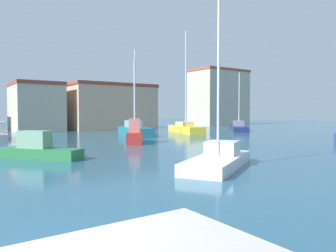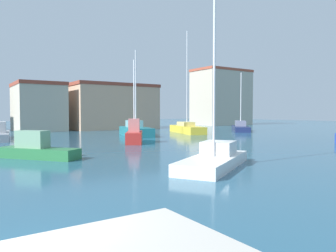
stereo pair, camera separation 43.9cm
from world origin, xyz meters
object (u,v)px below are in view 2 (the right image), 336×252
object	(u,v)px
sailboat_navy_outer_mooring	(241,127)
sailboat_red_near_pier	(134,134)
sailboat_white_mid_harbor	(215,158)
sailboat_yellow_inner_mooring	(187,128)
motorboat_green_far_right	(36,149)
sailboat_teal_center_channel	(136,130)

from	to	relation	value
sailboat_navy_outer_mooring	sailboat_red_near_pier	bearing A→B (deg)	-160.76
sailboat_white_mid_harbor	sailboat_yellow_inner_mooring	bearing A→B (deg)	55.92
motorboat_green_far_right	sailboat_yellow_inner_mooring	distance (m)	25.02
sailboat_teal_center_channel	sailboat_yellow_inner_mooring	world-z (taller)	sailboat_yellow_inner_mooring
motorboat_green_far_right	sailboat_red_near_pier	xyz separation A→B (m)	(9.19, 5.09, 0.22)
sailboat_red_near_pier	sailboat_white_mid_harbor	size ratio (longest dim) A/B	0.71
sailboat_teal_center_channel	motorboat_green_far_right	xyz separation A→B (m)	(-13.32, -12.61, -0.11)
sailboat_white_mid_harbor	sailboat_red_near_pier	bearing A→B (deg)	79.32
sailboat_yellow_inner_mooring	sailboat_white_mid_harbor	size ratio (longest dim) A/B	1.28
motorboat_green_far_right	sailboat_yellow_inner_mooring	world-z (taller)	sailboat_yellow_inner_mooring
sailboat_navy_outer_mooring	sailboat_yellow_inner_mooring	bearing A→B (deg)	174.69
sailboat_teal_center_channel	sailboat_navy_outer_mooring	bearing A→B (deg)	-0.54
sailboat_yellow_inner_mooring	sailboat_teal_center_channel	bearing A→B (deg)	-175.03
sailboat_teal_center_channel	motorboat_green_far_right	world-z (taller)	sailboat_teal_center_channel
motorboat_green_far_right	sailboat_white_mid_harbor	bearing A→B (deg)	-50.60
sailboat_yellow_inner_mooring	sailboat_red_near_pier	xyz separation A→B (m)	(-12.01, -8.20, 0.15)
sailboat_yellow_inner_mooring	sailboat_white_mid_harbor	xyz separation A→B (m)	(-14.51, -21.44, -0.14)
sailboat_navy_outer_mooring	sailboat_yellow_inner_mooring	size ratio (longest dim) A/B	0.64
sailboat_teal_center_channel	motorboat_green_far_right	size ratio (longest dim) A/B	2.00
sailboat_red_near_pier	sailboat_navy_outer_mooring	bearing A→B (deg)	19.24
sailboat_yellow_inner_mooring	sailboat_white_mid_harbor	world-z (taller)	sailboat_yellow_inner_mooring
sailboat_teal_center_channel	sailboat_navy_outer_mooring	size ratio (longest dim) A/B	1.17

